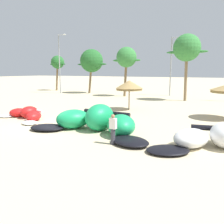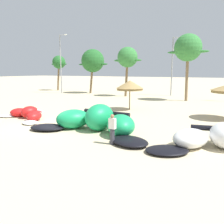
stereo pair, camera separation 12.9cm
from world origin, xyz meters
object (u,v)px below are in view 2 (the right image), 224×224
at_px(kite_left_of_center, 96,122).
at_px(palm_center_left, 188,48).
at_px(palm_left_of_gap, 127,58).
at_px(lamppost_west, 61,61).
at_px(palm_leftmost, 59,63).
at_px(person_near_kites, 112,129).
at_px(palm_left, 93,61).
at_px(kite_left, 26,114).
at_px(beach_umbrella_near_van, 130,85).
at_px(lamppost_west_center, 173,63).

bearing_deg(kite_left_of_center, palm_center_left, 84.17).
relative_size(palm_left_of_gap, lamppost_west, 0.74).
bearing_deg(palm_left_of_gap, palm_leftmost, 167.85).
bearing_deg(lamppost_west, person_near_kites, -44.90).
relative_size(palm_left, palm_left_of_gap, 1.02).
bearing_deg(palm_leftmost, kite_left_of_center, -45.42).
bearing_deg(person_near_kites, palm_center_left, 90.73).
xyz_separation_m(palm_left, palm_center_left, (16.17, -3.11, 1.13)).
bearing_deg(person_near_kites, palm_left_of_gap, 112.73).
height_order(kite_left, beach_umbrella_near_van, beach_umbrella_near_van).
bearing_deg(lamppost_west_center, beach_umbrella_near_van, -91.44).
bearing_deg(palm_left_of_gap, kite_left_of_center, -70.80).
xyz_separation_m(kite_left, palm_leftmost, (-15.97, 22.63, 4.98)).
relative_size(palm_left_of_gap, lamppost_west_center, 0.83).
bearing_deg(palm_center_left, lamppost_west_center, 119.48).
xyz_separation_m(palm_leftmost, lamppost_west, (4.12, -4.17, 0.10)).
distance_m(kite_left, kite_left_of_center, 7.22).
relative_size(beach_umbrella_near_van, palm_left, 0.39).
distance_m(kite_left_of_center, person_near_kites, 2.82).
distance_m(palm_left_of_gap, lamppost_west_center, 7.15).
distance_m(palm_left, lamppost_west_center, 13.33).
bearing_deg(lamppost_west_center, lamppost_west, -165.04).
xyz_separation_m(palm_leftmost, palm_center_left, (25.04, -4.78, 1.24)).
relative_size(palm_center_left, lamppost_west, 0.85).
bearing_deg(beach_umbrella_near_van, lamppost_west_center, 88.56).
bearing_deg(kite_left_of_center, beach_umbrella_near_van, 99.94).
relative_size(person_near_kites, palm_left_of_gap, 0.22).
xyz_separation_m(palm_leftmost, lamppost_west_center, (22.00, 0.61, -0.34)).
height_order(kite_left_of_center, lamppost_west_center, lamppost_west_center).
bearing_deg(palm_left, palm_center_left, -10.89).
distance_m(kite_left_of_center, lamppost_west, 27.53).
bearing_deg(lamppost_west_center, palm_left_of_gap, -144.90).
bearing_deg(lamppost_west_center, person_near_kites, -82.72).
bearing_deg(palm_center_left, lamppost_west, 178.31).
relative_size(palm_leftmost, palm_center_left, 0.80).
height_order(kite_left, palm_left_of_gap, palm_left_of_gap).
bearing_deg(kite_left_of_center, kite_left, 173.22).
xyz_separation_m(kite_left, kite_left_of_center, (7.17, -0.85, 0.28)).
relative_size(kite_left, kite_left_of_center, 0.63).
xyz_separation_m(beach_umbrella_near_van, lamppost_west_center, (0.39, 15.38, 2.58)).
height_order(kite_left_of_center, palm_left_of_gap, palm_left_of_gap).
distance_m(kite_left, palm_left_of_gap, 19.88).
bearing_deg(beach_umbrella_near_van, lamppost_west, 148.79).
xyz_separation_m(person_near_kites, palm_center_left, (-0.26, 20.49, 5.78)).
xyz_separation_m(kite_left, lamppost_west, (-11.85, 18.46, 5.08)).
bearing_deg(palm_center_left, person_near_kites, -89.27).
relative_size(palm_leftmost, lamppost_west_center, 0.76).
bearing_deg(kite_left, lamppost_west, 122.70).
bearing_deg(palm_left, person_near_kites, -55.15).
distance_m(beach_umbrella_near_van, palm_left, 18.52).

